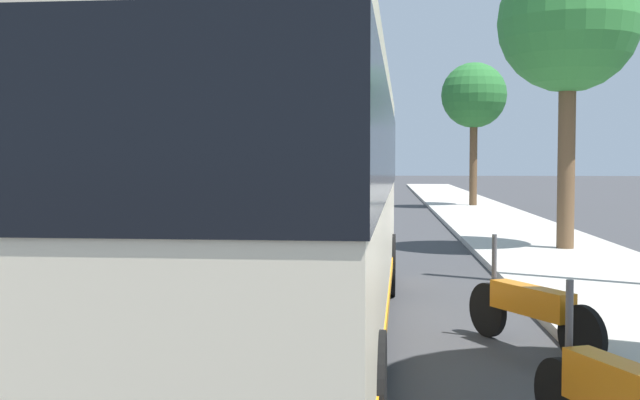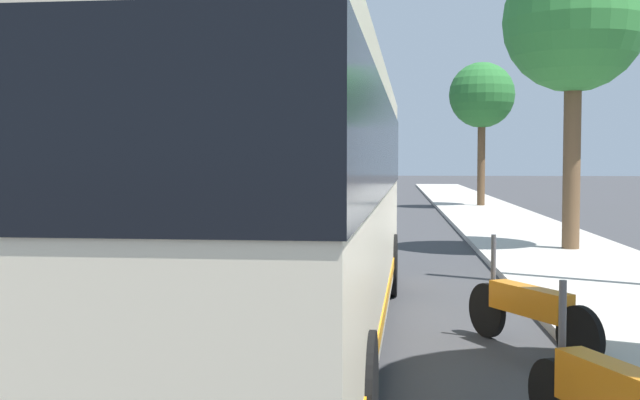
{
  "view_description": "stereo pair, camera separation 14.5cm",
  "coord_description": "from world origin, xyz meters",
  "px_view_note": "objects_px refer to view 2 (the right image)",
  "views": [
    {
      "loc": [
        -4.39,
        -3.33,
        2.18
      ],
      "look_at": [
        6.41,
        -2.48,
        1.64
      ],
      "focal_mm": 44.7,
      "sensor_mm": 36.0,
      "label": 1
    },
    {
      "loc": [
        -4.38,
        -3.47,
        2.18
      ],
      "look_at": [
        6.41,
        -2.48,
        1.64
      ],
      "focal_mm": 44.7,
      "sensor_mm": 36.0,
      "label": 2
    }
  ],
  "objects_px": {
    "coach_bus": "(281,188)",
    "motorcycle_far_end": "(529,309)",
    "car_oncoming": "(275,188)",
    "car_side_street": "(170,220)",
    "roadside_tree_far_block": "(482,96)",
    "roadside_tree_mid_block": "(574,24)",
    "car_ahead_same_lane": "(300,181)"
  },
  "relations": [
    {
      "from": "motorcycle_far_end",
      "to": "car_side_street",
      "type": "distance_m",
      "value": 12.57
    },
    {
      "from": "car_oncoming",
      "to": "car_ahead_same_lane",
      "type": "xyz_separation_m",
      "value": [
        12.97,
        0.2,
        0.05
      ]
    },
    {
      "from": "car_side_street",
      "to": "car_oncoming",
      "type": "relative_size",
      "value": 1.02
    },
    {
      "from": "coach_bus",
      "to": "motorcycle_far_end",
      "type": "bearing_deg",
      "value": -88.22
    },
    {
      "from": "motorcycle_far_end",
      "to": "roadside_tree_mid_block",
      "type": "bearing_deg",
      "value": -43.44
    },
    {
      "from": "car_side_street",
      "to": "roadside_tree_far_block",
      "type": "relative_size",
      "value": 0.65
    },
    {
      "from": "car_ahead_same_lane",
      "to": "roadside_tree_far_block",
      "type": "xyz_separation_m",
      "value": [
        -18.22,
        -10.44,
        4.34
      ]
    },
    {
      "from": "car_side_street",
      "to": "car_ahead_same_lane",
      "type": "relative_size",
      "value": 1.01
    },
    {
      "from": "coach_bus",
      "to": "roadside_tree_far_block",
      "type": "distance_m",
      "value": 28.25
    },
    {
      "from": "coach_bus",
      "to": "roadside_tree_far_block",
      "type": "bearing_deg",
      "value": -9.41
    },
    {
      "from": "car_oncoming",
      "to": "roadside_tree_mid_block",
      "type": "distance_m",
      "value": 25.76
    },
    {
      "from": "car_side_street",
      "to": "car_oncoming",
      "type": "bearing_deg",
      "value": -175.09
    },
    {
      "from": "coach_bus",
      "to": "car_ahead_same_lane",
      "type": "distance_m",
      "value": 46.09
    },
    {
      "from": "coach_bus",
      "to": "car_side_street",
      "type": "xyz_separation_m",
      "value": [
        10.36,
        4.3,
        -1.16
      ]
    },
    {
      "from": "coach_bus",
      "to": "roadside_tree_mid_block",
      "type": "bearing_deg",
      "value": -27.73
    },
    {
      "from": "car_ahead_same_lane",
      "to": "roadside_tree_far_block",
      "type": "bearing_deg",
      "value": 32.86
    },
    {
      "from": "car_oncoming",
      "to": "roadside_tree_far_block",
      "type": "distance_m",
      "value": 12.32
    },
    {
      "from": "car_side_street",
      "to": "car_oncoming",
      "type": "height_order",
      "value": "car_side_street"
    },
    {
      "from": "coach_bus",
      "to": "motorcycle_far_end",
      "type": "distance_m",
      "value": 3.16
    },
    {
      "from": "coach_bus",
      "to": "car_ahead_same_lane",
      "type": "bearing_deg",
      "value": 7.88
    },
    {
      "from": "car_side_street",
      "to": "car_ahead_same_lane",
      "type": "height_order",
      "value": "car_ahead_same_lane"
    },
    {
      "from": "motorcycle_far_end",
      "to": "roadside_tree_mid_block",
      "type": "relative_size",
      "value": 0.3
    },
    {
      "from": "coach_bus",
      "to": "motorcycle_far_end",
      "type": "relative_size",
      "value": 5.56
    },
    {
      "from": "car_side_street",
      "to": "car_oncoming",
      "type": "xyz_separation_m",
      "value": [
        22.46,
        0.65,
        -0.01
      ]
    },
    {
      "from": "coach_bus",
      "to": "car_oncoming",
      "type": "bearing_deg",
      "value": 10.03
    },
    {
      "from": "motorcycle_far_end",
      "to": "car_oncoming",
      "type": "xyz_separation_m",
      "value": [
        32.8,
        7.79,
        0.21
      ]
    },
    {
      "from": "car_oncoming",
      "to": "roadside_tree_mid_block",
      "type": "xyz_separation_m",
      "value": [
        -23.14,
        -10.35,
        4.62
      ]
    },
    {
      "from": "motorcycle_far_end",
      "to": "car_ahead_same_lane",
      "type": "xyz_separation_m",
      "value": [
        45.77,
        7.99,
        0.26
      ]
    },
    {
      "from": "roadside_tree_mid_block",
      "to": "roadside_tree_far_block",
      "type": "distance_m",
      "value": 17.89
    },
    {
      "from": "motorcycle_far_end",
      "to": "roadside_tree_far_block",
      "type": "distance_m",
      "value": 28.04
    },
    {
      "from": "car_oncoming",
      "to": "roadside_tree_far_block",
      "type": "height_order",
      "value": "roadside_tree_far_block"
    },
    {
      "from": "motorcycle_far_end",
      "to": "car_side_street",
      "type": "xyz_separation_m",
      "value": [
        10.34,
        7.14,
        0.21
      ]
    }
  ]
}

